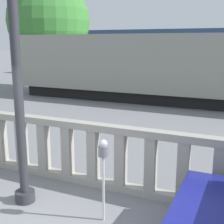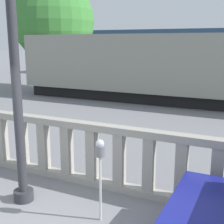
# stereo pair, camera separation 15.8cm
# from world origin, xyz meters

# --- Properties ---
(balustrade) EXTENTS (15.47, 0.24, 1.31)m
(balustrade) POSITION_xyz_m (-0.00, 2.56, 0.65)
(balustrade) COLOR #9E998E
(balustrade) RESTS_ON ground
(lamppost) EXTENTS (0.36, 0.36, 5.94)m
(lamppost) POSITION_xyz_m (-0.83, 1.44, 2.94)
(lamppost) COLOR #2D2D33
(lamppost) RESTS_ON ground
(parking_meter) EXTENTS (0.16, 0.16, 1.39)m
(parking_meter) POSITION_xyz_m (0.76, 1.47, 1.11)
(parking_meter) COLOR silver
(parking_meter) RESTS_ON ground
(train_far) EXTENTS (19.98, 2.96, 4.43)m
(train_far) POSITION_xyz_m (-3.76, 22.77, 2.01)
(train_far) COLOR black
(train_far) RESTS_ON ground
(tree_left) EXTENTS (4.73, 4.73, 6.40)m
(tree_left) POSITION_xyz_m (-8.25, 12.84, 4.03)
(tree_left) COLOR brown
(tree_left) RESTS_ON ground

